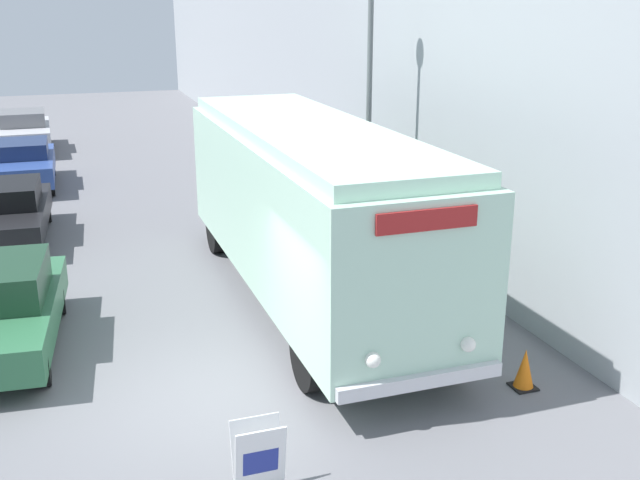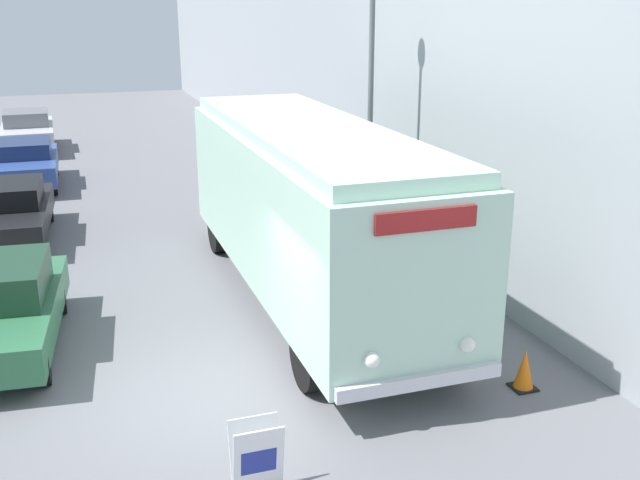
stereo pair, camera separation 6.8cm
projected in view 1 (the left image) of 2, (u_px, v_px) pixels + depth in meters
ground_plane at (205, 400)px, 10.95m from camera, size 80.00×80.00×0.00m
building_wall_right at (346, 87)px, 20.81m from camera, size 0.30×60.00×6.57m
vintage_bus at (308, 203)px, 14.11m from camera, size 2.58×9.74×3.42m
sign_board at (259, 460)px, 8.74m from camera, size 0.60×0.36×0.95m
streetlamp at (370, 73)px, 16.01m from camera, size 0.36×0.36×6.31m
parked_car_mid at (6, 212)px, 18.00m from camera, size 2.09×4.42×1.41m
parked_car_far at (21, 164)px, 23.21m from camera, size 1.98×4.25×1.43m
parked_car_distant at (24, 131)px, 28.77m from camera, size 1.93×4.48×1.53m
traffic_cone at (525, 369)px, 11.21m from camera, size 0.36×0.36×0.63m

